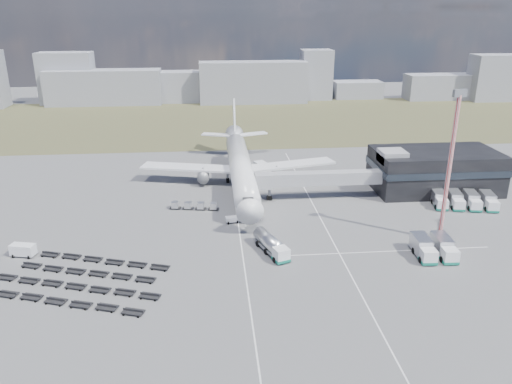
{
  "coord_description": "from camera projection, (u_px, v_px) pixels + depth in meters",
  "views": [
    {
      "loc": [
        -7.05,
        -89.37,
        43.2
      ],
      "look_at": [
        2.54,
        15.47,
        4.0
      ],
      "focal_mm": 35.0,
      "sensor_mm": 36.0,
      "label": 1
    }
  ],
  "objects": [
    {
      "name": "service_trucks_near",
      "position": [
        434.0,
        248.0,
        91.37
      ],
      "size": [
        7.02,
        8.26,
        3.2
      ],
      "rotation": [
        0.0,
        0.0,
        -0.05
      ],
      "color": "white",
      "rests_on": "ground"
    },
    {
      "name": "utility_van",
      "position": [
        23.0,
        250.0,
        91.61
      ],
      "size": [
        4.74,
        2.96,
        2.34
      ],
      "primitive_type": "cube",
      "rotation": [
        0.0,
        0.0,
        -0.23
      ],
      "color": "white",
      "rests_on": "ground"
    },
    {
      "name": "service_trucks_far",
      "position": [
        464.0,
        200.0,
        114.14
      ],
      "size": [
        14.7,
        9.94,
        3.0
      ],
      "rotation": [
        0.0,
        0.0,
        -0.2
      ],
      "color": "white",
      "rests_on": "ground"
    },
    {
      "name": "grass_strip",
      "position": [
        229.0,
        120.0,
        201.74
      ],
      "size": [
        420.0,
        90.0,
        0.01
      ],
      "primitive_type": "cube",
      "color": "#434128",
      "rests_on": "ground"
    },
    {
      "name": "floodlight_mast",
      "position": [
        449.0,
        168.0,
        93.29
      ],
      "size": [
        2.82,
        2.28,
        29.51
      ],
      "rotation": [
        0.0,
        0.0,
        0.26
      ],
      "color": "red",
      "rests_on": "ground"
    },
    {
      "name": "uld_row",
      "position": [
        194.0,
        206.0,
        112.82
      ],
      "size": [
        11.26,
        3.37,
        1.55
      ],
      "rotation": [
        0.0,
        0.0,
        -0.17
      ],
      "color": "black",
      "rests_on": "ground"
    },
    {
      "name": "jet_bridge",
      "position": [
        310.0,
        179.0,
        117.74
      ],
      "size": [
        30.3,
        3.8,
        7.05
      ],
      "color": "#939399",
      "rests_on": "ground"
    },
    {
      "name": "airliner",
      "position": [
        240.0,
        165.0,
        127.45
      ],
      "size": [
        51.59,
        64.53,
        17.62
      ],
      "color": "white",
      "rests_on": "ground"
    },
    {
      "name": "ground",
      "position": [
        250.0,
        238.0,
        99.08
      ],
      "size": [
        420.0,
        420.0,
        0.0
      ],
      "primitive_type": "plane",
      "color": "#565659",
      "rests_on": "ground"
    },
    {
      "name": "baggage_dollies",
      "position": [
        79.0,
        279.0,
        83.37
      ],
      "size": [
        31.58,
        23.32,
        0.78
      ],
      "rotation": [
        0.0,
        0.0,
        -0.32
      ],
      "color": "black",
      "rests_on": "ground"
    },
    {
      "name": "fuel_tanker",
      "position": [
        271.0,
        245.0,
        92.66
      ],
      "size": [
        6.03,
        10.73,
        3.38
      ],
      "rotation": [
        0.0,
        0.0,
        0.35
      ],
      "color": "white",
      "rests_on": "ground"
    },
    {
      "name": "lane_markings",
      "position": [
        296.0,
        230.0,
        102.71
      ],
      "size": [
        47.12,
        110.0,
        0.01
      ],
      "color": "silver",
      "rests_on": "ground"
    },
    {
      "name": "terminal",
      "position": [
        434.0,
        170.0,
        123.69
      ],
      "size": [
        30.4,
        16.4,
        11.0
      ],
      "color": "black",
      "rests_on": "ground"
    },
    {
      "name": "pushback_tug",
      "position": [
        232.0,
        220.0,
        106.04
      ],
      "size": [
        3.03,
        1.99,
        1.32
      ],
      "primitive_type": "cube",
      "rotation": [
        0.0,
        0.0,
        0.15
      ],
      "color": "white",
      "rests_on": "ground"
    },
    {
      "name": "skyline",
      "position": [
        198.0,
        83.0,
        236.09
      ],
      "size": [
        289.96,
        25.17,
        25.07
      ],
      "color": "gray",
      "rests_on": "ground"
    },
    {
      "name": "catering_truck",
      "position": [
        263.0,
        170.0,
        135.28
      ],
      "size": [
        5.08,
        7.49,
        3.18
      ],
      "rotation": [
        0.0,
        0.0,
        0.36
      ],
      "color": "white",
      "rests_on": "ground"
    }
  ]
}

